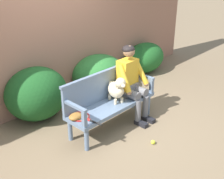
{
  "coord_description": "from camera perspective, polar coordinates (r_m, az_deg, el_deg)",
  "views": [
    {
      "loc": [
        -3.1,
        -2.95,
        2.69
      ],
      "look_at": [
        0.0,
        0.0,
        0.68
      ],
      "focal_mm": 47.58,
      "sensor_mm": 36.0,
      "label": 1
    }
  ],
  "objects": [
    {
      "name": "ground_plane",
      "position": [
        5.06,
        0.0,
        -6.99
      ],
      "size": [
        40.0,
        40.0,
        0.0
      ],
      "primitive_type": "plane",
      "color": "#7A664C"
    },
    {
      "name": "brick_garden_fence",
      "position": [
        5.62,
        -11.69,
        10.92
      ],
      "size": [
        8.0,
        0.3,
        2.71
      ],
      "primitive_type": "cube",
      "color": "#936651",
      "rests_on": "ground"
    },
    {
      "name": "hedge_bush_far_left",
      "position": [
        5.26,
        -14.29,
        -0.77
      ],
      "size": [
        1.1,
        0.98,
        0.92
      ],
      "primitive_type": "ellipsoid",
      "color": "#194C1E",
      "rests_on": "ground"
    },
    {
      "name": "hedge_bush_mid_left",
      "position": [
        7.2,
        6.33,
        6.08
      ],
      "size": [
        1.11,
        0.77,
        0.71
      ],
      "primitive_type": "ellipsoid",
      "color": "#1E5B23",
      "rests_on": "ground"
    },
    {
      "name": "hedge_bush_far_right",
      "position": [
        6.1,
        -2.56,
        3.0
      ],
      "size": [
        1.15,
        1.02,
        0.79
      ],
      "primitive_type": "ellipsoid",
      "color": "#286B2D",
      "rests_on": "ground"
    },
    {
      "name": "hedge_bush_mid_right",
      "position": [
        7.14,
        5.78,
        5.89
      ],
      "size": [
        1.03,
        0.66,
        0.7
      ],
      "primitive_type": "ellipsoid",
      "color": "#194C1E",
      "rests_on": "ground"
    },
    {
      "name": "garden_bench",
      "position": [
        4.87,
        0.0,
        -3.28
      ],
      "size": [
        1.64,
        0.5,
        0.43
      ],
      "color": "slate",
      "rests_on": "ground"
    },
    {
      "name": "bench_backrest",
      "position": [
        4.87,
        -1.86,
        0.8
      ],
      "size": [
        1.68,
        0.06,
        0.5
      ],
      "color": "slate",
      "rests_on": "garden_bench"
    },
    {
      "name": "bench_armrest_left_end",
      "position": [
        4.22,
        -6.46,
        -4.2
      ],
      "size": [
        0.06,
        0.5,
        0.28
      ],
      "color": "slate",
      "rests_on": "garden_bench"
    },
    {
      "name": "bench_armrest_right_end",
      "position": [
        5.24,
        6.59,
        1.86
      ],
      "size": [
        0.06,
        0.5,
        0.28
      ],
      "color": "slate",
      "rests_on": "garden_bench"
    },
    {
      "name": "person_seated",
      "position": [
        5.02,
        3.65,
        1.81
      ],
      "size": [
        0.56,
        0.65,
        1.3
      ],
      "color": "black",
      "rests_on": "ground"
    },
    {
      "name": "dog_on_bench",
      "position": [
        4.79,
        0.95,
        0.1
      ],
      "size": [
        0.31,
        0.46,
        0.47
      ],
      "color": "beige",
      "rests_on": "garden_bench"
    },
    {
      "name": "tennis_racket",
      "position": [
        4.46,
        -5.89,
        -5.29
      ],
      "size": [
        0.32,
        0.57,
        0.03
      ],
      "color": "red",
      "rests_on": "garden_bench"
    },
    {
      "name": "baseball_glove",
      "position": [
        4.42,
        -7.03,
        -5.15
      ],
      "size": [
        0.24,
        0.19,
        0.09
      ],
      "primitive_type": "ellipsoid",
      "rotation": [
        0.0,
        0.0,
        0.11
      ],
      "color": "#9E6B2D",
      "rests_on": "garden_bench"
    },
    {
      "name": "tennis_ball",
      "position": [
        4.65,
        7.9,
        -9.98
      ],
      "size": [
        0.07,
        0.07,
        0.07
      ],
      "primitive_type": "sphere",
      "color": "#CCDB33",
      "rests_on": "ground"
    }
  ]
}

